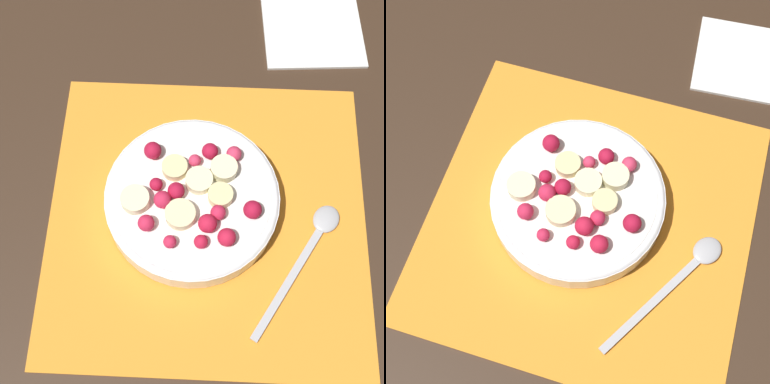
# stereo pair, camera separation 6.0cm
# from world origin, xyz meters

# --- Properties ---
(ground_plane) EXTENTS (3.00, 3.00, 0.00)m
(ground_plane) POSITION_xyz_m (0.00, 0.00, 0.00)
(ground_plane) COLOR #382619
(placemat) EXTENTS (0.37, 0.38, 0.01)m
(placemat) POSITION_xyz_m (0.00, 0.00, 0.00)
(placemat) COLOR orange
(placemat) RESTS_ON ground_plane
(fruit_bowl) EXTENTS (0.20, 0.20, 0.05)m
(fruit_bowl) POSITION_xyz_m (-0.01, -0.02, 0.03)
(fruit_bowl) COLOR white
(fruit_bowl) RESTS_ON placemat
(spoon) EXTENTS (0.17, 0.11, 0.01)m
(spoon) POSITION_xyz_m (0.03, 0.12, 0.01)
(spoon) COLOR #B2B2B7
(spoon) RESTS_ON placemat
(napkin) EXTENTS (0.13, 0.15, 0.01)m
(napkin) POSITION_xyz_m (-0.28, 0.14, 0.00)
(napkin) COLOR white
(napkin) RESTS_ON ground_plane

